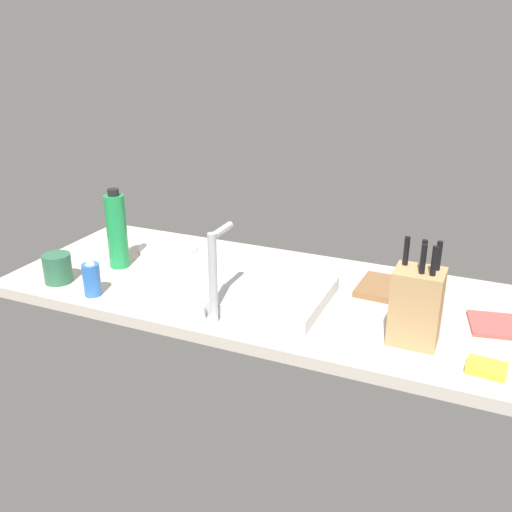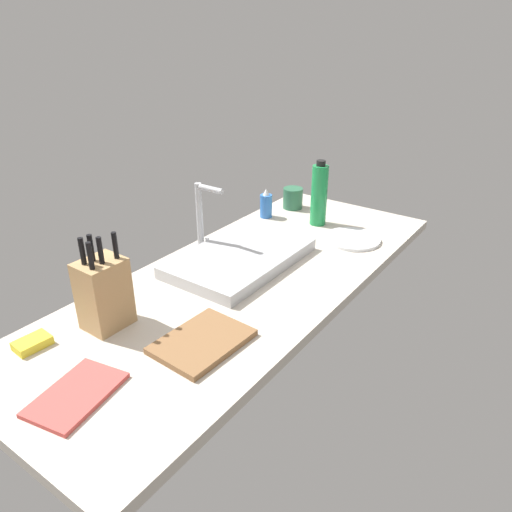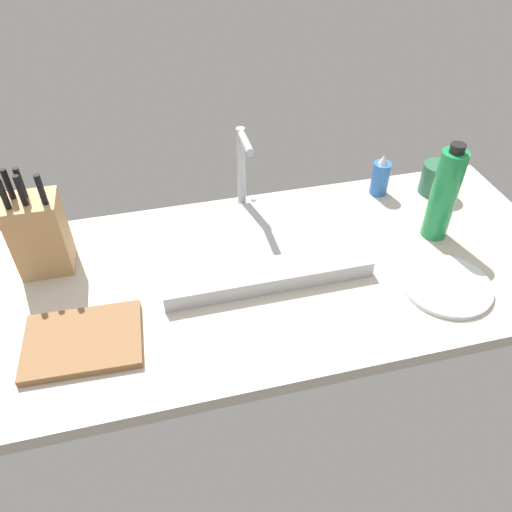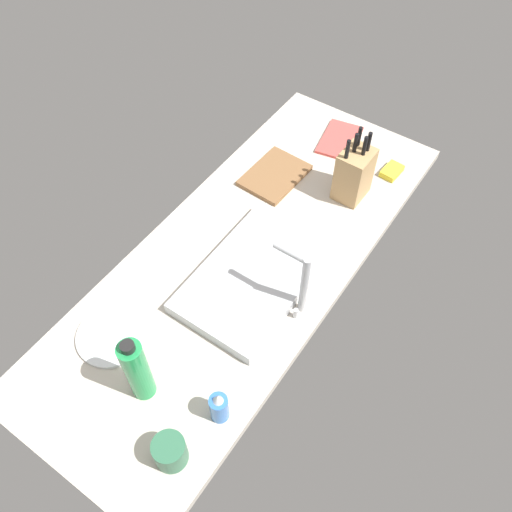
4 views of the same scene
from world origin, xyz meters
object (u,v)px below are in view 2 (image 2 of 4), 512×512
at_px(cutting_board, 202,341).
at_px(dinner_plate, 352,239).
at_px(soap_bottle, 266,205).
at_px(coffee_mug, 293,198).
at_px(sink_basin, 240,258).
at_px(knife_block, 104,293).
at_px(dish_towel, 76,394).
at_px(dish_sponge, 32,343).
at_px(faucet, 202,213).
at_px(water_bottle, 319,195).

bearing_deg(cutting_board, dinner_plate, -2.16).
distance_m(soap_bottle, coffee_mug, 0.17).
xyz_separation_m(sink_basin, knife_block, (-0.52, 0.07, 0.08)).
bearing_deg(sink_basin, cutting_board, -154.63).
bearing_deg(dish_towel, dish_sponge, 79.07).
height_order(faucet, dish_towel, faucet).
bearing_deg(soap_bottle, dinner_plate, -91.29).
height_order(knife_block, dish_sponge, knife_block).
height_order(cutting_board, dinner_plate, cutting_board).
bearing_deg(dinner_plate, dish_towel, 173.37).
bearing_deg(dinner_plate, faucet, 134.86).
bearing_deg(sink_basin, dish_sponge, 168.00).
height_order(knife_block, dish_towel, knife_block).
bearing_deg(knife_block, water_bottle, -5.84).
distance_m(knife_block, soap_bottle, 0.95).
xyz_separation_m(sink_basin, soap_bottle, (0.42, 0.18, 0.03)).
height_order(faucet, knife_block, knife_block).
xyz_separation_m(cutting_board, soap_bottle, (0.86, 0.39, 0.05)).
xyz_separation_m(sink_basin, dish_sponge, (-0.71, 0.15, -0.01)).
distance_m(faucet, dish_towel, 0.82).
bearing_deg(faucet, water_bottle, -24.13).
xyz_separation_m(faucet, dish_towel, (-0.76, -0.28, -0.14)).
distance_m(water_bottle, dish_towel, 1.25).
xyz_separation_m(knife_block, soap_bottle, (0.94, 0.11, -0.05)).
relative_size(soap_bottle, dish_sponge, 1.44).
bearing_deg(dinner_plate, dish_sponge, 160.83).
height_order(faucet, water_bottle, water_bottle).
distance_m(knife_block, dish_towel, 0.31).
distance_m(cutting_board, dish_towel, 0.34).
distance_m(water_bottle, dinner_plate, 0.24).
distance_m(soap_bottle, dish_towel, 1.21).
height_order(cutting_board, water_bottle, water_bottle).
bearing_deg(cutting_board, coffee_mug, 18.87).
bearing_deg(cutting_board, soap_bottle, 24.14).
relative_size(cutting_board, dish_sponge, 2.76).
bearing_deg(dish_sponge, sink_basin, -12.00).
bearing_deg(coffee_mug, dish_sponge, 179.67).
xyz_separation_m(coffee_mug, dish_sponge, (-1.29, 0.01, -0.03)).
bearing_deg(water_bottle, dinner_plate, -110.20).
distance_m(knife_block, cutting_board, 0.31).
bearing_deg(knife_block, cutting_board, -72.43).
distance_m(soap_bottle, dish_sponge, 1.13).
distance_m(knife_block, dish_sponge, 0.22).
height_order(water_bottle, dish_towel, water_bottle).
relative_size(knife_block, coffee_mug, 2.95).
height_order(cutting_board, dish_towel, cutting_board).
bearing_deg(water_bottle, knife_block, 173.48).
bearing_deg(faucet, soap_bottle, 0.89).
xyz_separation_m(knife_block, dish_sponge, (-0.19, 0.08, -0.09)).
height_order(faucet, soap_bottle, faucet).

